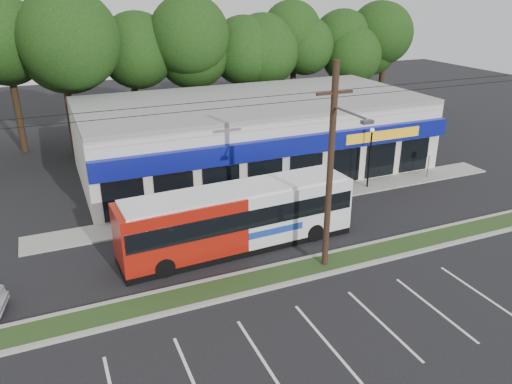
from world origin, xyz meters
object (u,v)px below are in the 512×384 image
object	(u,v)px
utility_pole	(328,164)
pedestrian_b	(305,188)
lamp_post	(370,151)
metrobus	(238,216)
pedestrian_a	(270,209)
sign_post	(429,158)
car_dark	(278,194)

from	to	relation	value
utility_pole	pedestrian_b	xyz separation A→B (m)	(3.09, 7.57, -4.53)
lamp_post	metrobus	xyz separation A→B (m)	(-11.20, -4.30, -0.88)
metrobus	pedestrian_a	world-z (taller)	metrobus
sign_post	pedestrian_b	size ratio (longest dim) A/B	1.26
metrobus	pedestrian_a	size ratio (longest dim) A/B	7.67
lamp_post	pedestrian_b	world-z (taller)	lamp_post
car_dark	lamp_post	bearing A→B (deg)	-86.74
metrobus	utility_pole	bearing A→B (deg)	-52.24
lamp_post	sign_post	size ratio (longest dim) A/B	1.91
lamp_post	metrobus	size ratio (longest dim) A/B	0.34
sign_post	pedestrian_a	xyz separation A→B (m)	(-13.42, -1.95, -0.73)
utility_pole	sign_post	xyz separation A→B (m)	(13.17, 7.65, -3.86)
sign_post	metrobus	distance (m)	16.71
utility_pole	car_dark	size ratio (longest dim) A/B	10.11
metrobus	pedestrian_b	bearing A→B (deg)	30.54
utility_pole	lamp_post	world-z (taller)	utility_pole
utility_pole	car_dark	bearing A→B (deg)	81.23
car_dark	pedestrian_b	size ratio (longest dim) A/B	2.81
lamp_post	pedestrian_a	xyz separation A→B (m)	(-8.42, -2.17, -1.85)
car_dark	pedestrian_a	size ratio (longest dim) A/B	3.00
sign_post	metrobus	xyz separation A→B (m)	(-16.20, -4.07, 0.23)
utility_pole	lamp_post	xyz separation A→B (m)	(8.17, 7.87, -2.74)
utility_pole	car_dark	xyz separation A→B (m)	(1.17, 7.57, -4.57)
lamp_post	pedestrian_a	size ratio (longest dim) A/B	2.58
sign_post	pedestrian_a	bearing A→B (deg)	-171.74
sign_post	pedestrian_a	distance (m)	13.58
utility_pole	car_dark	world-z (taller)	utility_pole
utility_pole	metrobus	distance (m)	5.93
lamp_post	metrobus	world-z (taller)	lamp_post
lamp_post	sign_post	distance (m)	5.13
pedestrian_a	metrobus	bearing A→B (deg)	29.62
sign_post	car_dark	bearing A→B (deg)	-179.64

